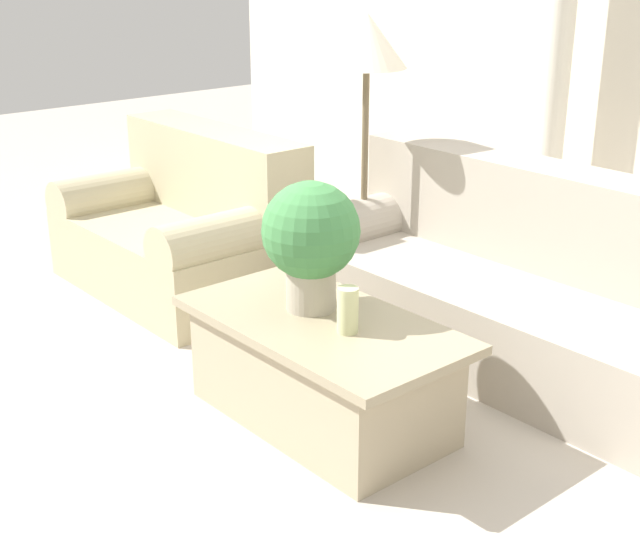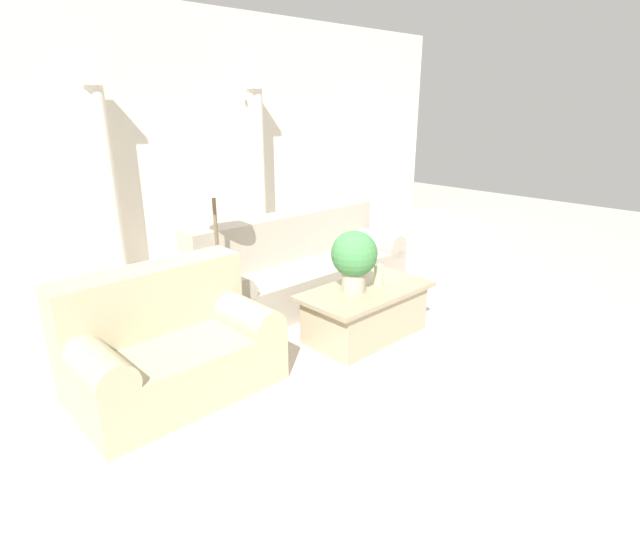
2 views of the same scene
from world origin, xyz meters
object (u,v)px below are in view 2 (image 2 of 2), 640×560
at_px(sofa_long, 299,267).
at_px(floor_lamp, 213,186).
at_px(loveseat, 169,344).
at_px(coffee_table, 365,312).
at_px(potted_plant, 354,257).

xyz_separation_m(sofa_long, floor_lamp, (-1.08, -0.11, 1.02)).
relative_size(sofa_long, floor_lamp, 1.56).
bearing_deg(sofa_long, loveseat, -159.31).
distance_m(loveseat, coffee_table, 1.78).
height_order(potted_plant, floor_lamp, floor_lamp).
bearing_deg(potted_plant, floor_lamp, 126.69).
bearing_deg(floor_lamp, sofa_long, 6.03).
height_order(coffee_table, potted_plant, potted_plant).
xyz_separation_m(sofa_long, potted_plant, (-0.34, -1.12, 0.43)).
bearing_deg(sofa_long, floor_lamp, -173.97).
height_order(coffee_table, floor_lamp, floor_lamp).
relative_size(loveseat, coffee_table, 1.16).
distance_m(sofa_long, potted_plant, 1.25).
height_order(loveseat, coffee_table, loveseat).
bearing_deg(loveseat, sofa_long, 20.69).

